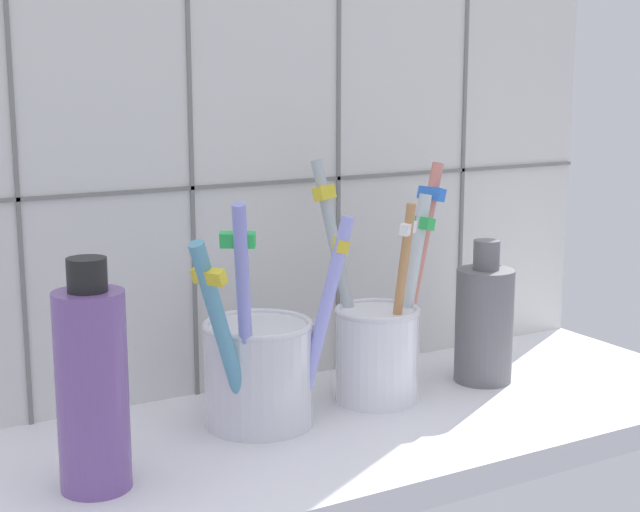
# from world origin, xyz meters

# --- Properties ---
(counter_slab) EXTENTS (0.64, 0.22, 0.02)m
(counter_slab) POSITION_xyz_m (0.00, 0.00, 0.01)
(counter_slab) COLOR silver
(counter_slab) RESTS_ON ground
(tile_wall_back) EXTENTS (0.64, 0.02, 0.45)m
(tile_wall_back) POSITION_xyz_m (0.00, 0.12, 0.22)
(tile_wall_back) COLOR silver
(tile_wall_back) RESTS_ON ground
(toothbrush_cup_left) EXTENTS (0.13, 0.09, 0.17)m
(toothbrush_cup_left) POSITION_xyz_m (-0.05, 0.03, 0.06)
(toothbrush_cup_left) COLOR silver
(toothbrush_cup_left) RESTS_ON counter_slab
(toothbrush_cup_right) EXTENTS (0.10, 0.08, 0.18)m
(toothbrush_cup_right) POSITION_xyz_m (0.05, 0.03, 0.07)
(toothbrush_cup_right) COLOR white
(toothbrush_cup_right) RESTS_ON counter_slab
(ceramic_vase) EXTENTS (0.05, 0.05, 0.12)m
(ceramic_vase) POSITION_xyz_m (0.15, 0.02, 0.07)
(ceramic_vase) COLOR slate
(ceramic_vase) RESTS_ON counter_slab
(soap_bottle) EXTENTS (0.04, 0.04, 0.14)m
(soap_bottle) POSITION_xyz_m (-0.18, -0.02, 0.08)
(soap_bottle) COLOR #745098
(soap_bottle) RESTS_ON counter_slab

